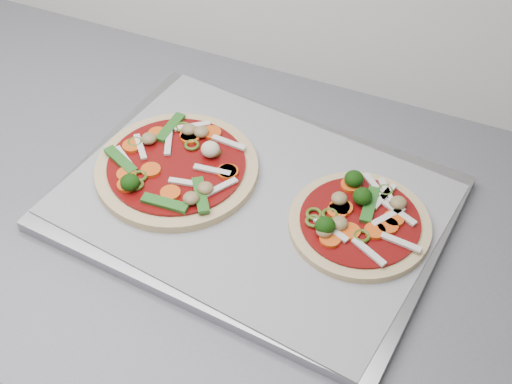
% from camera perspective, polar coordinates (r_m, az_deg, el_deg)
% --- Properties ---
extents(baking_tray, '(0.49, 0.38, 0.02)m').
position_cam_1_polar(baking_tray, '(0.88, -0.24, -0.91)').
color(baking_tray, '#97989D').
rests_on(baking_tray, countertop).
extents(parchment, '(0.48, 0.38, 0.00)m').
position_cam_1_polar(parchment, '(0.88, -0.24, -0.54)').
color(parchment, gray).
rests_on(parchment, baking_tray).
extents(pizza_left, '(0.24, 0.24, 0.04)m').
position_cam_1_polar(pizza_left, '(0.91, -6.38, 2.02)').
color(pizza_left, tan).
rests_on(pizza_left, parchment).
extents(pizza_right, '(0.21, 0.21, 0.03)m').
position_cam_1_polar(pizza_right, '(0.85, 8.17, -2.24)').
color(pizza_right, tan).
rests_on(pizza_right, parchment).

